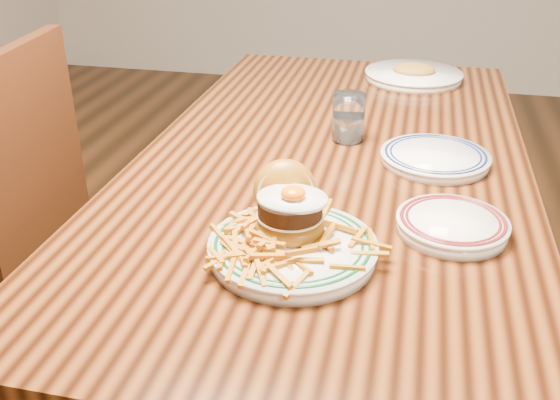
% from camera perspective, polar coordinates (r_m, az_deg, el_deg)
% --- Properties ---
extents(floor, '(6.00, 6.00, 0.00)m').
position_cam_1_polar(floor, '(1.84, 3.93, -17.74)').
color(floor, black).
rests_on(floor, ground).
extents(table, '(0.85, 1.60, 0.75)m').
position_cam_1_polar(table, '(1.44, 4.76, 1.04)').
color(table, black).
rests_on(table, floor).
extents(main_plate, '(0.28, 0.29, 0.13)m').
position_cam_1_polar(main_plate, '(1.02, 1.05, -2.98)').
color(main_plate, white).
rests_on(main_plate, table).
extents(side_plate, '(0.19, 0.19, 0.03)m').
position_cam_1_polar(side_plate, '(1.12, 15.47, -2.12)').
color(side_plate, white).
rests_on(side_plate, table).
extents(rear_plate, '(0.23, 0.23, 0.03)m').
position_cam_1_polar(rear_plate, '(1.39, 13.98, 3.84)').
color(rear_plate, white).
rests_on(rear_plate, table).
extents(water_glass, '(0.07, 0.07, 0.11)m').
position_cam_1_polar(water_glass, '(1.47, 6.28, 7.26)').
color(water_glass, white).
rests_on(water_glass, table).
extents(far_plate, '(0.29, 0.29, 0.05)m').
position_cam_1_polar(far_plate, '(1.97, 12.10, 11.12)').
color(far_plate, white).
rests_on(far_plate, table).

